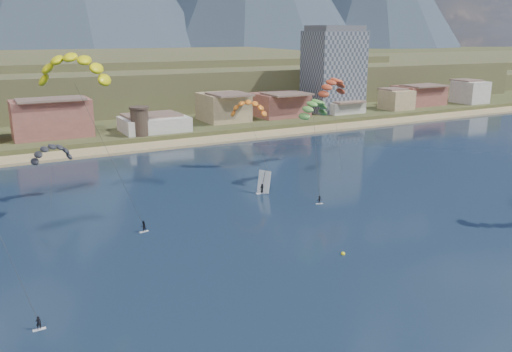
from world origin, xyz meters
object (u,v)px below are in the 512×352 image
(apartment_tower, at_px, (333,69))
(kitesurfer_green, at_px, (314,106))
(buoy, at_px, (343,254))
(watchtower, at_px, (140,121))
(windsurfer, at_px, (263,186))
(kitesurfer_yellow, at_px, (73,65))

(apartment_tower, height_order, kitesurfer_green, apartment_tower)
(apartment_tower, relative_size, buoy, 50.89)
(watchtower, relative_size, kitesurfer_green, 0.40)
(apartment_tower, xyz_separation_m, buoy, (-77.23, -108.97, -17.71))
(watchtower, distance_m, windsurfer, 62.89)
(kitesurfer_green, relative_size, buoy, 33.86)
(kitesurfer_green, distance_m, windsurfer, 20.21)
(apartment_tower, distance_m, kitesurfer_yellow, 132.04)
(kitesurfer_yellow, height_order, windsurfer, kitesurfer_yellow)
(kitesurfer_green, bearing_deg, windsurfer, -173.20)
(apartment_tower, relative_size, watchtower, 3.72)
(apartment_tower, bearing_deg, kitesurfer_green, -128.62)
(kitesurfer_green, height_order, windsurfer, kitesurfer_green)
(watchtower, distance_m, kitesurfer_green, 64.87)
(watchtower, relative_size, kitesurfer_yellow, 0.28)
(apartment_tower, xyz_separation_m, kitesurfer_green, (-59.69, -74.72, -1.06))
(watchtower, bearing_deg, windsurfer, -83.43)
(kitesurfer_yellow, relative_size, windsurfer, 6.53)
(watchtower, xyz_separation_m, buoy, (2.77, -94.97, -6.26))
(windsurfer, bearing_deg, watchtower, 96.57)
(watchtower, bearing_deg, apartment_tower, 9.93)
(apartment_tower, distance_m, buoy, 134.73)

